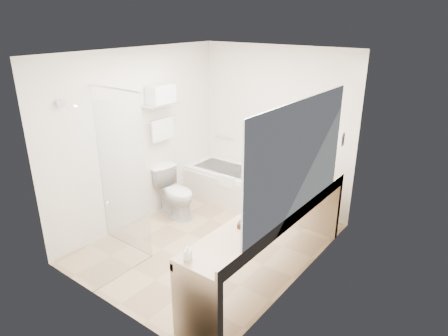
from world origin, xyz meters
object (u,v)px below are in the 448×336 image
Objects in this scene: vanity_counter at (272,229)px; water_bottle_left at (316,176)px; bathtub at (234,186)px; amenity_basket at (246,225)px; toilet at (175,193)px.

water_bottle_left is at bearing 89.39° from vanity_counter.
bathtub is 2.44m from amenity_basket.
bathtub is 8.56× the size of water_bottle_left.
toilet is at bearing -163.32° from water_bottle_left.
water_bottle_left reaches higher than vanity_counter.
amenity_basket is at bearing -105.26° from toilet.
water_bottle_left is (1.99, 0.60, 0.57)m from toilet.
toilet is (-1.97, 0.47, -0.27)m from vanity_counter.
water_bottle_left reaches higher than toilet.
vanity_counter is 2.05m from toilet.
amenity_basket is 0.86× the size of water_bottle_left.
bathtub is 0.59× the size of vanity_counter.
bathtub is 2.09m from vanity_counter.
bathtub is 1.03m from toilet.
amenity_basket is at bearing -92.30° from water_bottle_left.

